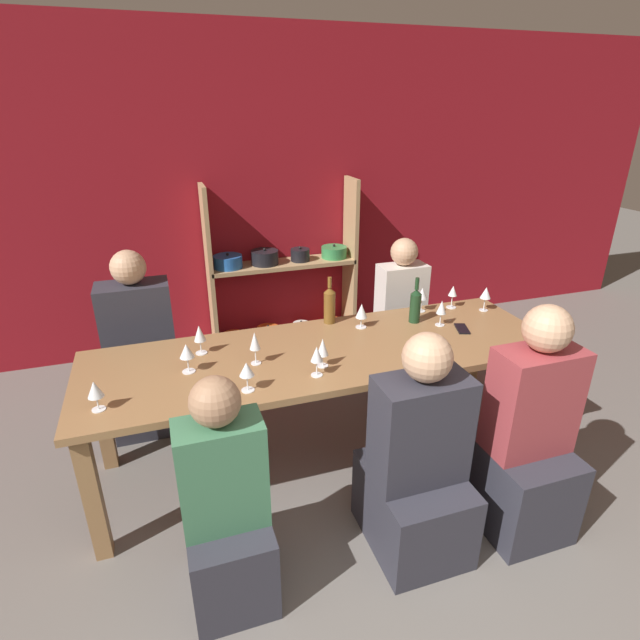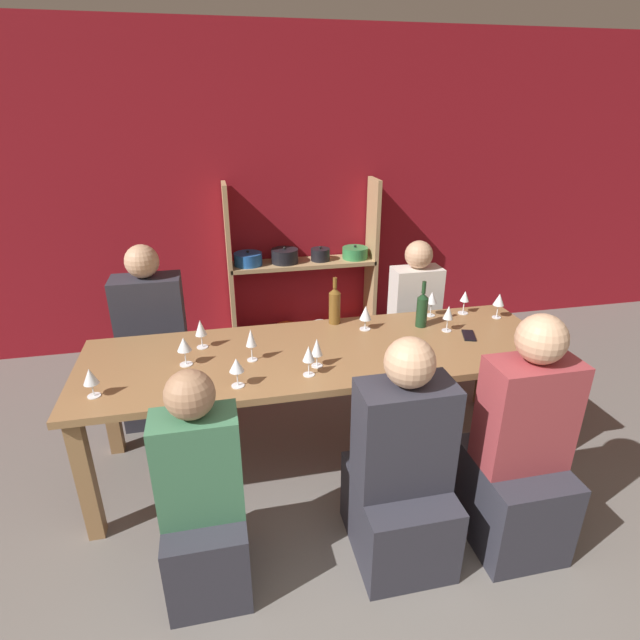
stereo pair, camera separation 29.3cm
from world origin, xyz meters
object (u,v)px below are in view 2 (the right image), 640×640
object	(u,v)px
wine_glass_red_b	(448,313)
person_far_b	(156,354)
wine_glass_empty_c	(366,313)
person_near_b	(204,511)
wine_bottle_green	(335,305)
wine_glass_red_c	(432,298)
person_far_a	(412,334)
person_near_c	(400,480)
wine_glass_white_e	(90,377)
wine_glass_white_a	(317,348)
dining_table	(324,363)
wine_glass_red_a	(201,329)
shelf_unit	(301,286)
wine_glass_white_d	(184,345)
wine_bottle_dark	(422,309)
wine_glass_red_d	(499,300)
wine_glass_empty_b	(309,355)
wine_glass_empty_a	(236,366)
wine_glass_white_b	(465,297)
person_near_a	(517,463)
cell_phone	(469,335)

from	to	relation	value
wine_glass_red_b	person_far_b	xyz separation A→B (m)	(-1.87, 0.71, -0.44)
wine_glass_empty_c	person_near_b	xyz separation A→B (m)	(-1.04, -0.99, -0.46)
wine_bottle_green	wine_glass_empty_c	world-z (taller)	wine_bottle_green
wine_glass_red_c	person_far_a	distance (m)	0.62
wine_glass_red_c	person_near_c	size ratio (longest dim) A/B	0.14
wine_glass_empty_c	wine_glass_white_e	distance (m)	1.61
wine_bottle_green	wine_glass_white_a	world-z (taller)	wine_bottle_green
dining_table	wine_glass_red_a	xyz separation A→B (m)	(-0.69, 0.19, 0.20)
shelf_unit	wine_glass_white_d	world-z (taller)	shelf_unit
wine_glass_red_b	wine_glass_white_a	distance (m)	0.94
wine_glass_white_a	wine_glass_white_d	size ratio (longest dim) A/B	1.00
wine_bottle_dark	wine_glass_red_d	size ratio (longest dim) A/B	1.78
wine_glass_white_a	wine_glass_empty_b	size ratio (longest dim) A/B	0.97
wine_glass_empty_a	person_far_a	xyz separation A→B (m)	(1.40, 1.06, -0.45)
wine_glass_red_c	wine_glass_red_d	xyz separation A→B (m)	(0.42, -0.13, 0.00)
person_near_c	wine_glass_white_b	bearing A→B (deg)	52.49
shelf_unit	wine_glass_red_c	xyz separation A→B (m)	(0.64, -1.39, 0.35)
person_near_a	person_far_b	world-z (taller)	person_near_a
person_far_a	wine_glass_empty_b	bearing A→B (deg)	45.07
wine_bottle_green	wine_glass_red_d	size ratio (longest dim) A/B	1.83
wine_glass_red_a	shelf_unit	bearing A→B (deg)	60.76
wine_glass_white_a	wine_glass_white_e	distance (m)	1.14
wine_glass_red_a	wine_glass_red_c	distance (m)	1.52
wine_glass_white_d	cell_phone	size ratio (longest dim) A/B	1.00
dining_table	wine_glass_white_e	distance (m)	1.25
wine_glass_white_a	person_far_a	distance (m)	1.41
wine_glass_white_b	wine_glass_red_c	world-z (taller)	wine_glass_red_c
shelf_unit	wine_glass_white_e	world-z (taller)	shelf_unit
dining_table	wine_glass_red_a	size ratio (longest dim) A/B	15.85
wine_glass_white_d	person_far_b	distance (m)	0.97
wine_bottle_green	person_near_a	size ratio (longest dim) A/B	0.25
dining_table	wine_glass_white_a	bearing A→B (deg)	-113.71
wine_glass_empty_a	wine_glass_empty_c	bearing A→B (deg)	32.28
wine_glass_empty_b	wine_glass_empty_c	bearing A→B (deg)	46.99
wine_glass_red_a	wine_glass_empty_c	size ratio (longest dim) A/B	1.09
shelf_unit	wine_glass_red_c	distance (m)	1.57
wine_glass_white_b	wine_glass_white_e	size ratio (longest dim) A/B	1.06
cell_phone	person_near_b	size ratio (longest dim) A/B	0.15
person_far_b	wine_bottle_green	bearing A→B (deg)	159.81
wine_glass_empty_a	wine_glass_white_e	bearing A→B (deg)	175.66
wine_bottle_dark	person_near_c	xyz separation A→B (m)	(-0.48, -0.97, -0.46)
wine_glass_white_b	person_near_c	world-z (taller)	person_near_c
wine_glass_empty_b	person_near_a	distance (m)	1.17
wine_bottle_green	person_far_b	distance (m)	1.36
wine_glass_red_c	person_near_b	size ratio (longest dim) A/B	0.15
shelf_unit	wine_bottle_dark	xyz separation A→B (m)	(0.51, -1.53, 0.35)
wine_glass_red_b	person_near_c	world-z (taller)	person_near_c
wine_glass_red_d	wine_glass_white_e	distance (m)	2.50
wine_glass_red_c	person_near_c	world-z (taller)	person_near_c
wine_bottle_dark	person_near_b	xyz separation A→B (m)	(-1.41, -0.96, -0.47)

